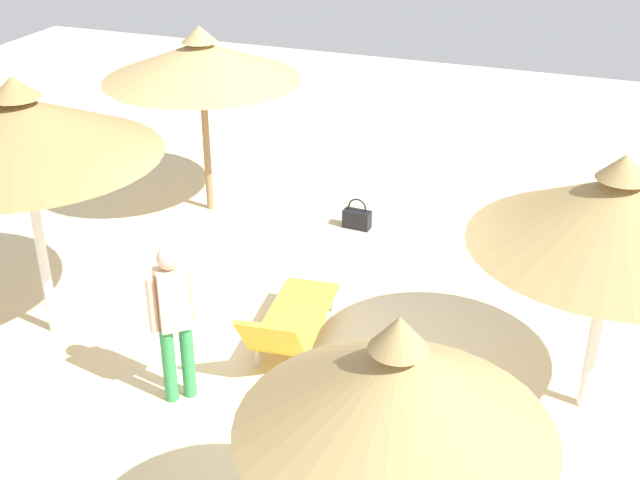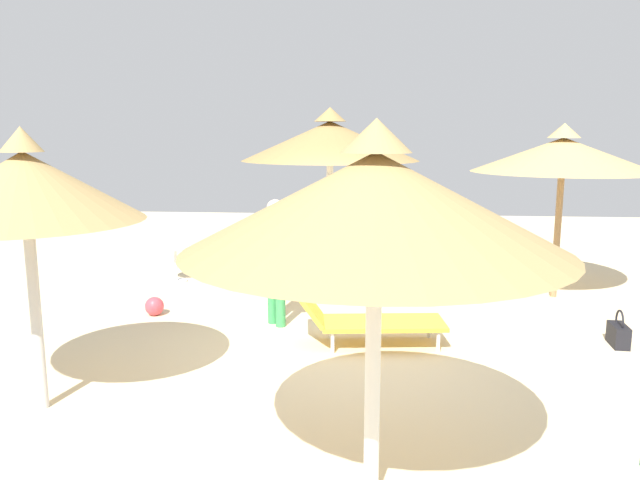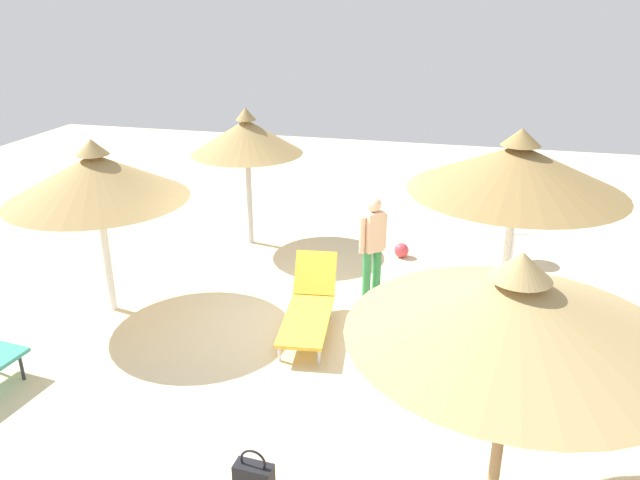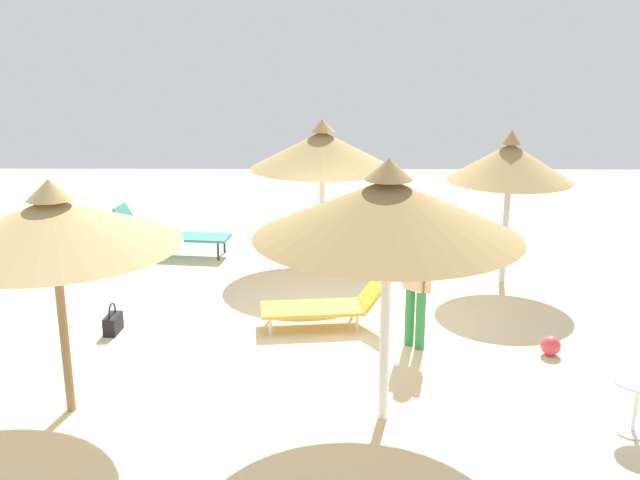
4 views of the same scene
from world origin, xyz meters
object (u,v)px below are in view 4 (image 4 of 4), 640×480
at_px(lounge_chair_edge, 332,302).
at_px(beach_ball, 551,346).
at_px(parasol_umbrella_far_left, 322,150).
at_px(parasol_umbrella_near_left, 53,223).
at_px(parasol_umbrella_near_right, 388,208).
at_px(handbag, 113,323).
at_px(parasol_umbrella_center, 510,162).
at_px(person_standing_front, 416,279).
at_px(lounge_chair_far_right, 168,233).
at_px(side_table_round, 637,397).

bearing_deg(lounge_chair_edge, beach_ball, -108.52).
bearing_deg(parasol_umbrella_far_left, parasol_umbrella_near_left, 153.04).
relative_size(parasol_umbrella_far_left, parasol_umbrella_near_right, 0.90).
bearing_deg(handbag, parasol_umbrella_center, -69.90).
height_order(handbag, beach_ball, handbag).
height_order(person_standing_front, handbag, person_standing_front).
height_order(parasol_umbrella_far_left, person_standing_front, parasol_umbrella_far_left).
xyz_separation_m(parasol_umbrella_far_left, parasol_umbrella_near_right, (-5.65, -0.70, 0.31)).
bearing_deg(parasol_umbrella_far_left, parasol_umbrella_center, -110.02).
bearing_deg(person_standing_front, beach_ball, -98.39).
height_order(parasol_umbrella_near_right, parasol_umbrella_center, parasol_umbrella_near_right).
xyz_separation_m(lounge_chair_far_right, person_standing_front, (-4.18, -4.16, 0.53)).
xyz_separation_m(parasol_umbrella_far_left, beach_ball, (-3.99, -3.03, -1.94)).
height_order(parasol_umbrella_far_left, handbag, parasol_umbrella_far_left).
height_order(parasol_umbrella_center, beach_ball, parasol_umbrella_center).
xyz_separation_m(person_standing_front, handbag, (0.44, 4.20, -0.81)).
relative_size(side_table_round, beach_ball, 2.31).
relative_size(person_standing_front, beach_ball, 6.37).
bearing_deg(handbag, lounge_chair_edge, -85.11).
xyz_separation_m(parasol_umbrella_near_right, parasol_umbrella_near_left, (0.15, 3.50, -0.20)).
height_order(parasol_umbrella_near_left, parasol_umbrella_center, parasol_umbrella_near_left).
height_order(person_standing_front, beach_ball, person_standing_front).
distance_m(side_table_round, beach_ball, 1.98).
distance_m(parasol_umbrella_center, side_table_round, 5.10).
bearing_deg(parasol_umbrella_far_left, lounge_chair_far_right, 81.30).
bearing_deg(lounge_chair_edge, side_table_round, -132.17).
relative_size(parasol_umbrella_center, beach_ball, 9.80).
distance_m(parasol_umbrella_center, person_standing_front, 3.35).
bearing_deg(parasol_umbrella_near_left, parasol_umbrella_near_right, -92.41).
relative_size(parasol_umbrella_near_left, side_table_round, 4.44).
bearing_deg(lounge_chair_far_right, side_table_round, -135.54).
bearing_deg(beach_ball, parasol_umbrella_near_right, 125.44).
bearing_deg(beach_ball, handbag, 83.31).
height_order(parasol_umbrella_near_left, lounge_chair_edge, parasol_umbrella_near_left).
bearing_deg(lounge_chair_far_right, beach_ball, -126.82).
height_order(parasol_umbrella_near_right, person_standing_front, parasol_umbrella_near_right).
bearing_deg(person_standing_front, lounge_chair_far_right, 44.91).
xyz_separation_m(parasol_umbrella_near_left, lounge_chair_edge, (2.47, -2.96, -1.82)).
bearing_deg(parasol_umbrella_near_right, parasol_umbrella_near_left, 87.59).
relative_size(parasol_umbrella_near_right, side_table_round, 4.78).
xyz_separation_m(lounge_chair_edge, side_table_round, (-2.90, -3.20, 0.05)).
bearing_deg(person_standing_front, lounge_chair_edge, 57.68).
bearing_deg(side_table_round, parasol_umbrella_near_right, 84.05).
distance_m(lounge_chair_far_right, person_standing_front, 5.92).
bearing_deg(parasol_umbrella_far_left, handbag, 138.34).
relative_size(parasol_umbrella_near_right, parasol_umbrella_near_left, 1.08).
relative_size(parasol_umbrella_far_left, handbag, 5.90).
bearing_deg(parasol_umbrella_near_right, lounge_chair_edge, 11.76).
relative_size(lounge_chair_edge, side_table_round, 3.17).
bearing_deg(side_table_round, parasol_umbrella_near_left, 86.06).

